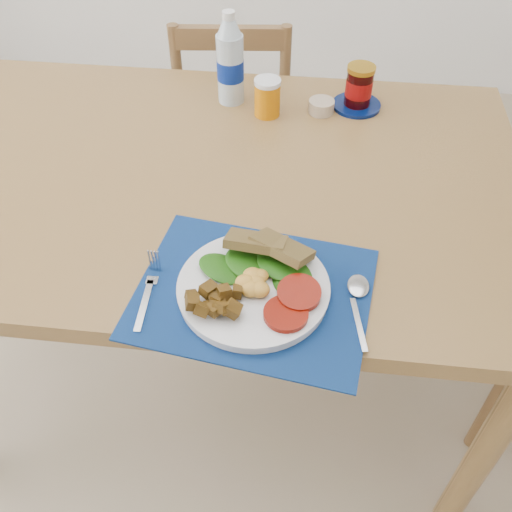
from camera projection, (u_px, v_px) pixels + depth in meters
The scene contains 11 objects.
ground at pixel (211, 423), 1.65m from camera, with size 4.00×4.00×0.00m, color tan.
table at pixel (209, 201), 1.31m from camera, with size 1.40×0.90×0.75m.
chair_far at pixel (234, 106), 1.87m from camera, with size 0.41×0.39×1.02m.
placemat at pixel (253, 293), 1.00m from camera, with size 0.41×0.32×0.00m, color black.
breakfast_plate at pixel (250, 286), 0.99m from camera, with size 0.26×0.26×0.06m.
fork at pixel (149, 289), 1.00m from camera, with size 0.02×0.16×0.00m.
spoon at pixel (358, 299), 0.99m from camera, with size 0.04×0.17×0.00m.
water_bottle at pixel (230, 63), 1.39m from camera, with size 0.07×0.07×0.23m.
juice_glass at pixel (267, 98), 1.39m from camera, with size 0.06×0.06×0.09m, color #CF7005.
ramekin at pixel (321, 106), 1.41m from camera, with size 0.06×0.06×0.03m, color tan.
jam_on_saucer at pixel (359, 89), 1.41m from camera, with size 0.12×0.12×0.11m.
Camera 1 is at (0.22, -0.79, 1.52)m, focal length 40.00 mm.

